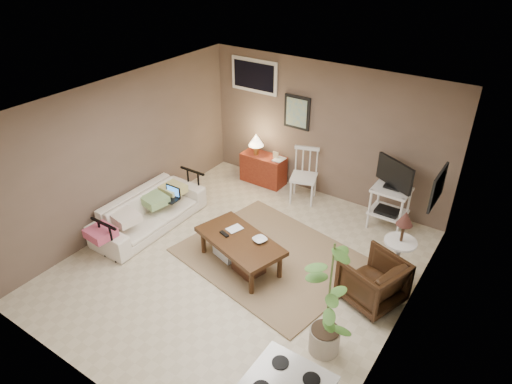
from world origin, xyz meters
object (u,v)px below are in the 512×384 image
Objects in this scene: side_table at (401,240)px; armchair at (373,279)px; red_console at (263,166)px; sofa at (149,206)px; potted_plant at (329,296)px; tv_stand at (391,194)px; spindle_chair at (304,177)px; coffee_table at (240,250)px.

armchair is at bearing -104.14° from side_table.
red_console is 3.47m from armchair.
potted_plant is (3.48, -0.68, 0.45)m from sofa.
tv_stand is 1.05× the size of side_table.
sofa is 3.85m from tv_stand.
red_console is at bearing 171.85° from spindle_chair.
potted_plant is at bearing -99.49° from side_table.
spindle_chair is 1.56m from tv_stand.
sofa is at bearing -127.77° from spindle_chair.
spindle_chair is (-0.13, 2.12, 0.17)m from coffee_table.
red_console is 0.97m from spindle_chair.
sofa is at bearing -146.45° from tv_stand.
armchair is at bearing -41.36° from spindle_chair.
sofa is 3.64m from armchair.
tv_stand reaches higher than side_table.
potted_plant is (1.83, -2.81, 0.38)m from spindle_chair.
armchair is (0.42, -1.72, -0.28)m from tv_stand.
red_console is at bearing 176.68° from tv_stand.
spindle_chair is 1.35× the size of armchair.
red_console is at bearing 133.36° from potted_plant.
spindle_chair is at bearing -8.15° from red_console.
spindle_chair reaches higher than coffee_table.
armchair is (3.62, 0.40, -0.02)m from sofa.
coffee_table is at bearing 157.72° from potted_plant.
red_console is at bearing 115.68° from coffee_table.
potted_plant is at bearing -56.92° from spindle_chair.
coffee_table is 1.49× the size of red_console.
side_table is (1.97, 0.91, 0.43)m from coffee_table.
red_console is 3.36m from side_table.
sofa is (-1.78, -0.01, 0.10)m from coffee_table.
tv_stand is 2.83m from potted_plant.
tv_stand is at bearing -0.32° from spindle_chair.
sofa is at bearing 168.89° from potted_plant.
side_table is at bearing -23.76° from red_console.
coffee_table is at bearing -123.92° from tv_stand.
potted_plant is (2.79, -2.95, 0.50)m from red_console.
potted_plant is at bearing -84.20° from tv_stand.
sofa is 3.58m from potted_plant.
spindle_chair reaches higher than sofa.
coffee_table is 2.21m from side_table.
side_table reaches higher than sofa.
red_console is 0.81× the size of tv_stand.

